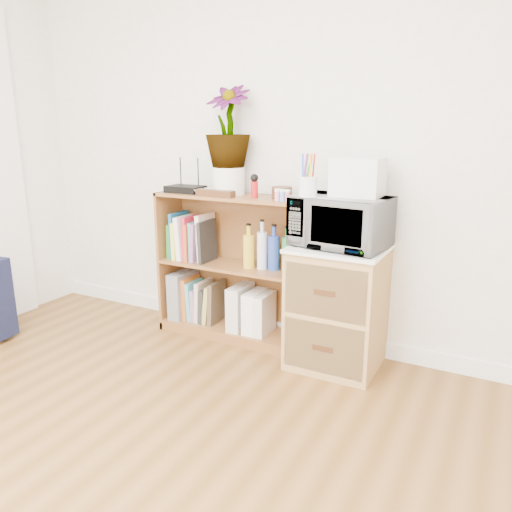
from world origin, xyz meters
The scene contains 21 objects.
skirting_board centered at (0.00, 2.24, 0.05)m, with size 4.00×0.02×0.10m, color white.
bookshelf centered at (-0.35, 2.10, 0.47)m, with size 1.00×0.30×0.95m, color brown.
wicker_unit centered at (0.40, 2.02, 0.35)m, with size 0.50×0.45×0.70m, color #9E7542.
microwave centered at (0.40, 2.02, 0.86)m, with size 0.51×0.34×0.28m, color silver.
pen_cup centered at (0.24, 1.91, 1.06)m, with size 0.10×0.10×0.11m, color white.
small_appliance centered at (0.47, 2.06, 1.10)m, with size 0.26×0.22×0.21m, color silver.
router centered at (-0.68, 2.08, 0.97)m, with size 0.24×0.16×0.04m, color black.
white_bowl centered at (-0.54, 2.07, 0.97)m, with size 0.13×0.13×0.03m, color silver.
plant_pot centered at (-0.38, 2.12, 1.04)m, with size 0.20×0.20×0.17m, color white.
potted_plant centered at (-0.38, 2.12, 1.37)m, with size 0.28×0.28×0.49m, color #307930.
trinket_box centered at (-0.40, 2.00, 0.97)m, with size 0.25×0.06×0.04m, color #39210F.
kokeshi_doll centered at (-0.16, 2.06, 1.00)m, with size 0.04×0.04×0.10m, color #A91415.
wooden_bowl centered at (0.00, 2.11, 0.99)m, with size 0.12×0.12×0.07m, color #3D2410.
paint_jars centered at (0.05, 2.01, 0.98)m, with size 0.11×0.04×0.06m, color pink.
file_box centered at (-0.75, 2.10, 0.23)m, with size 0.10×0.26×0.32m, color slate.
magazine_holder_left centered at (-0.28, 2.09, 0.22)m, with size 0.09×0.23×0.29m, color silver.
magazine_holder_mid centered at (-0.17, 2.09, 0.21)m, with size 0.09×0.22×0.27m, color white.
magazine_holder_right centered at (-0.11, 2.09, 0.20)m, with size 0.08×0.21×0.27m, color silver.
cookbooks centered at (-0.66, 2.10, 0.64)m, with size 0.31×0.20×0.31m.
liquor_bottles centered at (-0.05, 2.10, 0.64)m, with size 0.39×0.07×0.32m.
lower_books centered at (-0.58, 2.10, 0.20)m, with size 0.25×0.19×0.29m.
Camera 1 is at (1.25, -0.59, 1.37)m, focal length 35.00 mm.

